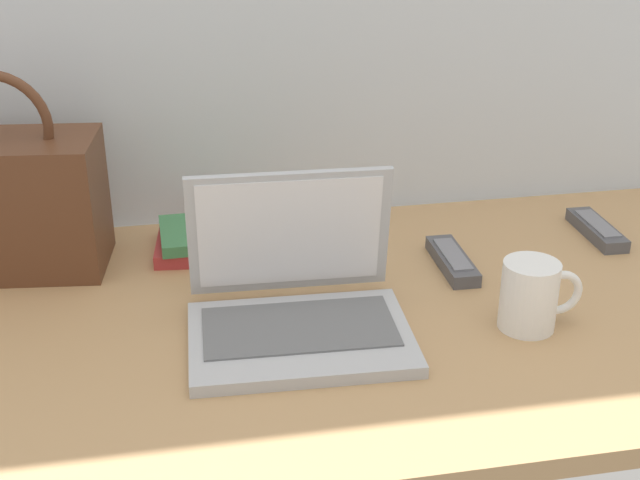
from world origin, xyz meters
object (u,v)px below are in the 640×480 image
(remote_control_far, at_px, (597,229))
(handbag, at_px, (7,201))
(laptop, at_px, (297,300))
(coffee_mug, at_px, (531,295))
(remote_control_near, at_px, (452,260))
(book_stack, at_px, (212,239))

(remote_control_far, bearing_deg, handbag, 176.26)
(laptop, relative_size, coffee_mug, 2.60)
(handbag, bearing_deg, laptop, -33.94)
(remote_control_near, height_order, handbag, handbag)
(coffee_mug, bearing_deg, laptop, 170.22)
(remote_control_far, relative_size, book_stack, 0.80)
(coffee_mug, relative_size, remote_control_near, 0.76)
(handbag, bearing_deg, book_stack, 0.65)
(laptop, height_order, coffee_mug, laptop)
(laptop, relative_size, handbag, 0.97)
(remote_control_near, relative_size, handbag, 0.49)
(book_stack, bearing_deg, handbag, -179.35)
(remote_control_near, bearing_deg, laptop, -152.56)
(handbag, bearing_deg, remote_control_far, -3.74)
(remote_control_near, bearing_deg, coffee_mug, -77.49)
(coffee_mug, height_order, remote_control_far, coffee_mug)
(coffee_mug, relative_size, remote_control_far, 0.76)
(book_stack, bearing_deg, remote_control_near, -20.11)
(remote_control_near, xyz_separation_m, handbag, (-0.71, 0.14, 0.10))
(coffee_mug, height_order, remote_control_near, coffee_mug)
(laptop, height_order, handbag, handbag)
(laptop, xyz_separation_m, book_stack, (-0.10, 0.29, -0.03))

